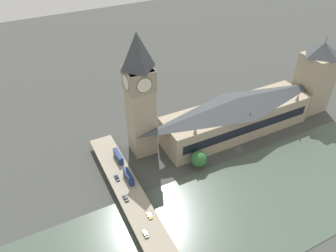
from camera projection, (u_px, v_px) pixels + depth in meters
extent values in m
plane|color=#424442|center=(238.00, 149.00, 198.90)|extent=(600.00, 600.00, 0.00)
cube|color=#47564C|center=(282.00, 191.00, 172.05)|extent=(63.32, 360.00, 0.30)
cube|color=tan|center=(236.00, 120.00, 206.65)|extent=(24.29, 98.11, 19.43)
cube|color=black|center=(249.00, 129.00, 197.33)|extent=(0.40, 90.26, 5.83)
pyramid|color=#3D4247|center=(239.00, 102.00, 198.77)|extent=(23.80, 96.15, 6.63)
cone|color=gray|center=(298.00, 97.00, 204.76)|extent=(2.20, 2.20, 5.00)
cone|color=gray|center=(250.00, 113.00, 191.35)|extent=(2.20, 2.20, 5.00)
cone|color=gray|center=(195.00, 130.00, 177.94)|extent=(2.20, 2.20, 5.00)
cube|color=tan|center=(141.00, 113.00, 182.25)|extent=(13.45, 13.45, 54.38)
cube|color=gray|center=(139.00, 79.00, 169.46)|extent=(14.25, 14.25, 12.10)
cylinder|color=black|center=(144.00, 85.00, 164.56)|extent=(0.50, 8.54, 8.54)
cylinder|color=silver|center=(144.00, 85.00, 164.46)|extent=(0.62, 7.91, 7.91)
cylinder|color=black|center=(134.00, 73.00, 174.36)|extent=(0.50, 8.54, 8.54)
cylinder|color=silver|center=(134.00, 73.00, 174.46)|extent=(0.62, 7.91, 7.91)
cylinder|color=black|center=(151.00, 76.00, 171.94)|extent=(8.54, 0.50, 8.54)
cylinder|color=silver|center=(151.00, 76.00, 171.99)|extent=(7.91, 0.62, 7.91)
cylinder|color=black|center=(126.00, 82.00, 166.98)|extent=(8.54, 0.50, 8.54)
cylinder|color=silver|center=(126.00, 82.00, 166.93)|extent=(7.91, 0.62, 7.91)
pyramid|color=#383D42|center=(137.00, 51.00, 159.94)|extent=(13.71, 13.71, 19.39)
cube|color=tan|center=(313.00, 83.00, 222.80)|extent=(19.13, 19.13, 40.53)
pyramid|color=#3D4247|center=(323.00, 49.00, 207.93)|extent=(19.13, 19.13, 8.61)
cylinder|color=#333338|center=(326.00, 39.00, 204.12)|extent=(0.30, 0.30, 4.00)
cube|color=gray|center=(156.00, 245.00, 144.57)|extent=(3.00, 11.25, 4.19)
cube|color=gray|center=(114.00, 166.00, 184.02)|extent=(3.00, 11.25, 4.19)
cube|color=gray|center=(156.00, 241.00, 142.94)|extent=(158.64, 13.23, 1.20)
cube|color=navy|center=(129.00, 178.00, 170.38)|extent=(10.31, 2.53, 1.94)
cube|color=black|center=(129.00, 177.00, 170.15)|extent=(9.28, 2.59, 0.85)
cube|color=navy|center=(128.00, 175.00, 169.11)|extent=(10.10, 2.53, 2.27)
cube|color=black|center=(128.00, 175.00, 169.04)|extent=(9.28, 2.59, 1.09)
cube|color=navy|center=(128.00, 174.00, 168.37)|extent=(10.00, 2.40, 0.16)
cylinder|color=black|center=(128.00, 173.00, 174.35)|extent=(1.11, 0.28, 1.11)
cylinder|color=black|center=(124.00, 175.00, 173.52)|extent=(1.11, 0.28, 1.11)
cylinder|color=black|center=(134.00, 184.00, 168.36)|extent=(1.11, 0.28, 1.11)
cylinder|color=black|center=(130.00, 185.00, 167.53)|extent=(1.11, 0.28, 1.11)
cube|color=navy|center=(118.00, 158.00, 182.80)|extent=(10.66, 2.48, 1.89)
cube|color=black|center=(118.00, 157.00, 182.57)|extent=(9.59, 2.54, 0.83)
cube|color=navy|center=(118.00, 155.00, 181.55)|extent=(10.44, 2.48, 2.22)
cube|color=black|center=(118.00, 155.00, 181.49)|extent=(9.59, 2.54, 1.07)
cube|color=navy|center=(118.00, 153.00, 180.83)|extent=(10.34, 2.36, 0.16)
cylinder|color=black|center=(118.00, 153.00, 186.86)|extent=(1.12, 0.28, 1.12)
cylinder|color=black|center=(114.00, 155.00, 186.05)|extent=(1.12, 0.28, 1.12)
cylinder|color=black|center=(123.00, 163.00, 180.64)|extent=(1.12, 0.28, 1.12)
cylinder|color=black|center=(119.00, 164.00, 179.82)|extent=(1.12, 0.28, 1.12)
cube|color=gold|center=(149.00, 216.00, 152.47)|extent=(3.88, 1.76, 0.56)
cube|color=black|center=(150.00, 215.00, 152.05)|extent=(2.02, 1.58, 0.54)
cylinder|color=black|center=(150.00, 213.00, 153.94)|extent=(0.62, 0.22, 0.62)
cylinder|color=black|center=(147.00, 214.00, 153.37)|extent=(0.62, 0.22, 0.62)
cylinder|color=black|center=(152.00, 218.00, 151.80)|extent=(0.62, 0.22, 0.62)
cylinder|color=black|center=(149.00, 219.00, 151.23)|extent=(0.62, 0.22, 0.62)
cube|color=black|center=(126.00, 198.00, 160.95)|extent=(4.78, 1.86, 0.64)
cube|color=black|center=(126.00, 197.00, 160.52)|extent=(2.48, 1.68, 0.45)
cylinder|color=black|center=(126.00, 195.00, 162.78)|extent=(0.63, 0.22, 0.63)
cylinder|color=black|center=(123.00, 196.00, 162.17)|extent=(0.63, 0.22, 0.63)
cylinder|color=black|center=(129.00, 200.00, 160.01)|extent=(0.63, 0.22, 0.63)
cylinder|color=black|center=(125.00, 202.00, 159.41)|extent=(0.63, 0.22, 0.63)
cube|color=slate|center=(145.00, 234.00, 144.69)|extent=(4.38, 1.71, 0.65)
cube|color=black|center=(145.00, 233.00, 144.24)|extent=(2.28, 1.54, 0.52)
cylinder|color=black|center=(145.00, 230.00, 146.35)|extent=(0.63, 0.22, 0.63)
cylinder|color=black|center=(142.00, 232.00, 145.80)|extent=(0.63, 0.22, 0.63)
cylinder|color=black|center=(149.00, 236.00, 143.87)|extent=(0.63, 0.22, 0.63)
cylinder|color=black|center=(145.00, 238.00, 143.32)|extent=(0.63, 0.22, 0.63)
cube|color=navy|center=(117.00, 178.00, 171.78)|extent=(4.77, 1.74, 0.62)
cube|color=black|center=(117.00, 177.00, 171.35)|extent=(2.48, 1.56, 0.48)
cylinder|color=black|center=(117.00, 175.00, 173.56)|extent=(0.66, 0.22, 0.66)
cylinder|color=black|center=(114.00, 176.00, 173.00)|extent=(0.66, 0.22, 0.66)
cylinder|color=black|center=(119.00, 180.00, 170.82)|extent=(0.66, 0.22, 0.66)
cylinder|color=black|center=(117.00, 181.00, 170.26)|extent=(0.66, 0.22, 0.66)
cylinder|color=brown|center=(198.00, 166.00, 185.73)|extent=(0.70, 0.70, 2.39)
sphere|color=#2D6633|center=(199.00, 159.00, 182.59)|extent=(9.39, 9.39, 9.39)
cylinder|color=brown|center=(199.00, 164.00, 186.23)|extent=(0.70, 0.70, 2.89)
sphere|color=#2D6633|center=(200.00, 159.00, 183.74)|extent=(6.29, 6.29, 6.29)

